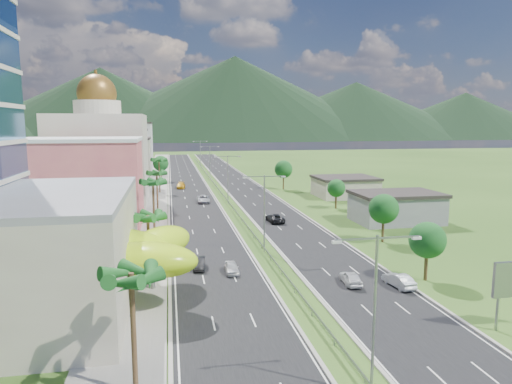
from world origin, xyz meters
TOP-DOWN VIEW (x-y plane):
  - ground at (0.00, 0.00)m, footprint 500.00×500.00m
  - road_left at (-7.50, 90.00)m, footprint 11.00×260.00m
  - road_right at (7.50, 90.00)m, footprint 11.00×260.00m
  - sidewalk_left at (-17.00, 90.00)m, footprint 7.00×260.00m
  - median_guardrail at (0.00, 71.99)m, footprint 0.10×216.06m
  - streetlight_median_a at (0.00, -25.00)m, footprint 6.04×0.25m
  - streetlight_median_b at (0.00, 10.00)m, footprint 6.04×0.25m
  - streetlight_median_c at (0.00, 50.00)m, footprint 6.04×0.25m
  - streetlight_median_d at (0.00, 95.00)m, footprint 6.04×0.25m
  - streetlight_median_e at (0.00, 140.00)m, footprint 6.04×0.25m
  - lime_canopy at (-20.00, -4.00)m, footprint 18.00×15.00m
  - pink_shophouse at (-28.00, 32.00)m, footprint 20.00×15.00m
  - domed_building at (-28.00, 55.00)m, footprint 20.00×20.00m
  - midrise_grey at (-27.00, 80.00)m, footprint 16.00×15.00m
  - midrise_beige at (-27.00, 102.00)m, footprint 16.00×15.00m
  - midrise_white at (-27.00, 125.00)m, footprint 16.00×15.00m
  - shed_near at (28.00, 25.00)m, footprint 15.00×10.00m
  - shed_far at (30.00, 55.00)m, footprint 14.00×12.00m
  - palm_tree_a at (-15.50, -22.00)m, footprint 3.60×3.60m
  - palm_tree_b at (-15.50, 2.00)m, footprint 3.60×3.60m
  - palm_tree_c at (-15.50, 22.00)m, footprint 3.60×3.60m
  - palm_tree_d at (-15.50, 45.00)m, footprint 3.60×3.60m
  - palm_tree_e at (-15.50, 70.00)m, footprint 3.60×3.60m
  - leafy_tree_lfar at (-15.50, 95.00)m, footprint 4.90×4.90m
  - leafy_tree_ra at (16.00, -5.00)m, footprint 4.20×4.20m
  - leafy_tree_rb at (19.00, 12.00)m, footprint 4.55×4.55m
  - leafy_tree_rc at (22.00, 40.00)m, footprint 3.85×3.85m
  - leafy_tree_rd at (18.00, 70.00)m, footprint 4.90×4.90m
  - mountain_ridge at (60.00, 450.00)m, footprint 860.00×140.00m
  - car_white_near_left at (-5.79, 1.77)m, footprint 1.62×3.92m
  - car_dark_left at (-9.56, 4.20)m, footprint 1.80×4.22m
  - car_silver_mid_left at (-5.39, 52.71)m, footprint 2.90×5.97m
  - car_yellow_far_left at (-9.80, 77.13)m, footprint 2.63×5.59m
  - car_white_near_right at (6.93, -4.67)m, footprint 2.09×4.45m
  - car_silver_right at (11.86, -6.47)m, footprint 2.09×4.69m
  - car_dark_far_right at (6.01, 28.95)m, footprint 2.88×5.60m
  - motorcycle at (-9.04, 6.53)m, footprint 0.68×2.01m

SIDE VIEW (x-z plane):
  - ground at x=0.00m, z-range 0.00..0.00m
  - mountain_ridge at x=60.00m, z-range -45.00..45.00m
  - road_left at x=-7.50m, z-range 0.00..0.04m
  - road_right at x=7.50m, z-range 0.00..0.04m
  - sidewalk_left at x=-17.00m, z-range 0.00..0.12m
  - median_guardrail at x=0.00m, z-range 0.24..1.00m
  - motorcycle at x=-9.04m, z-range 0.04..1.31m
  - car_white_near_left at x=-5.79m, z-range 0.04..1.37m
  - car_dark_left at x=-9.56m, z-range 0.04..1.39m
  - car_white_near_right at x=6.93m, z-range 0.04..1.51m
  - car_silver_right at x=11.86m, z-range 0.04..1.54m
  - car_dark_far_right at x=6.01m, z-range 0.04..1.55m
  - car_yellow_far_left at x=-9.80m, z-range 0.04..1.62m
  - car_silver_mid_left at x=-5.39m, z-range 0.04..1.68m
  - shed_far at x=30.00m, z-range 0.00..4.40m
  - shed_near at x=28.00m, z-range 0.00..5.00m
  - leafy_tree_rc at x=22.00m, z-range 1.21..7.54m
  - leafy_tree_ra at x=16.00m, z-range 1.33..8.23m
  - lime_canopy at x=-20.00m, z-range 1.29..8.69m
  - leafy_tree_rb at x=19.00m, z-range 1.44..8.92m
  - leafy_tree_lfar at x=-15.50m, z-range 1.55..9.60m
  - leafy_tree_rd at x=18.00m, z-range 1.55..9.60m
  - midrise_beige at x=-27.00m, z-range 0.00..13.00m
  - streetlight_median_a at x=0.00m, z-range 1.25..12.25m
  - streetlight_median_b at x=0.00m, z-range 1.25..12.25m
  - streetlight_median_c at x=0.00m, z-range 1.25..12.25m
  - streetlight_median_d at x=0.00m, z-range 1.25..12.25m
  - streetlight_median_e at x=0.00m, z-range 1.25..12.25m
  - palm_tree_b at x=-15.50m, z-range 3.01..11.11m
  - pink_shophouse at x=-28.00m, z-range 0.00..15.00m
  - palm_tree_d at x=-15.50m, z-range 3.24..11.84m
  - midrise_grey at x=-27.00m, z-range 0.00..16.00m
  - palm_tree_a at x=-15.50m, z-range 3.47..12.57m
  - palm_tree_e at x=-15.50m, z-range 3.61..13.01m
  - palm_tree_c at x=-15.50m, z-range 3.70..13.30m
  - midrise_white at x=-27.00m, z-range 0.00..18.00m
  - domed_building at x=-28.00m, z-range -3.00..25.70m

